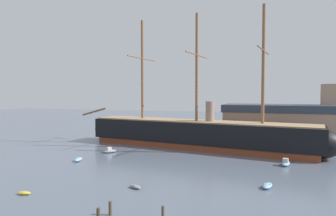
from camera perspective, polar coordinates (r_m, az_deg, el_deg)
name	(u,v)px	position (r m, az deg, el deg)	size (l,w,h in m)	color
tall_ship	(196,134)	(72.00, 5.56, -4.97)	(67.50, 17.68, 32.55)	brown
dinghy_foreground_left	(24,193)	(44.08, -26.18, -14.60)	(1.90, 1.17, 0.42)	gold
dinghy_near_centre	(135,187)	(42.55, -6.39, -14.93)	(2.21, 1.60, 0.48)	gray
dinghy_mid_left	(78,159)	(61.02, -17.04, -9.53)	(1.87, 2.99, 0.65)	#7FB2D6
dinghy_mid_right	(267,186)	(44.64, 18.74, -14.10)	(1.78, 2.87, 0.63)	#7FB2D6
motorboat_alongside_bow	(110,151)	(67.72, -11.20, -8.16)	(2.79, 3.16, 1.26)	gray
motorboat_alongside_stern	(286,163)	(58.90, 21.90, -9.89)	(1.98, 3.50, 1.38)	#7FB2D6
motorboat_far_left	(108,136)	(90.48, -11.55, -5.32)	(4.31, 1.91, 1.79)	gold
dinghy_distant_centre	(204,139)	(86.13, 6.99, -5.92)	(2.50, 1.55, 0.55)	gray
mooring_piling_nearest	(110,208)	(34.11, -11.15, -18.56)	(0.37, 0.37, 1.52)	#4C3D2D
mooring_piling_left_pair	(163,215)	(31.60, -0.99, -20.01)	(0.31, 0.31, 1.81)	#4C3D2D
dockside_warehouse_right	(304,125)	(84.99, 24.98, -2.94)	(44.80, 15.94, 15.73)	#565659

